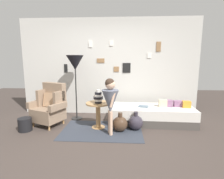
{
  "coord_description": "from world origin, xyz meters",
  "views": [
    {
      "loc": [
        0.39,
        -2.89,
        1.51
      ],
      "look_at": [
        0.15,
        0.95,
        0.85
      ],
      "focal_mm": 28.15,
      "sensor_mm": 36.0,
      "label": 1
    }
  ],
  "objects_px": {
    "floor_lamp": "(75,65)",
    "side_table": "(98,110)",
    "demijohn_far": "(136,122)",
    "magazine_basket": "(25,124)",
    "vase_striped": "(98,97)",
    "book_on_daybed": "(144,106)",
    "armchair": "(50,106)",
    "daybed": "(152,115)",
    "person_child": "(110,99)",
    "demijohn_near": "(120,124)"
  },
  "relations": [
    {
      "from": "floor_lamp",
      "to": "side_table",
      "type": "bearing_deg",
      "value": -41.93
    },
    {
      "from": "floor_lamp",
      "to": "demijohn_far",
      "type": "height_order",
      "value": "floor_lamp"
    },
    {
      "from": "magazine_basket",
      "to": "floor_lamp",
      "type": "bearing_deg",
      "value": 42.68
    },
    {
      "from": "vase_striped",
      "to": "book_on_daybed",
      "type": "xyz_separation_m",
      "value": [
        1.02,
        0.38,
        -0.29
      ]
    },
    {
      "from": "armchair",
      "to": "daybed",
      "type": "height_order",
      "value": "armchair"
    },
    {
      "from": "person_child",
      "to": "armchair",
      "type": "bearing_deg",
      "value": 161.48
    },
    {
      "from": "person_child",
      "to": "magazine_basket",
      "type": "distance_m",
      "value": 1.93
    },
    {
      "from": "vase_striped",
      "to": "book_on_daybed",
      "type": "distance_m",
      "value": 1.13
    },
    {
      "from": "vase_striped",
      "to": "demijohn_near",
      "type": "bearing_deg",
      "value": -15.22
    },
    {
      "from": "vase_striped",
      "to": "daybed",
      "type": "bearing_deg",
      "value": 18.56
    },
    {
      "from": "person_child",
      "to": "demijohn_near",
      "type": "height_order",
      "value": "person_child"
    },
    {
      "from": "armchair",
      "to": "person_child",
      "type": "relative_size",
      "value": 0.84
    },
    {
      "from": "demijohn_far",
      "to": "armchair",
      "type": "bearing_deg",
      "value": 174.04
    },
    {
      "from": "armchair",
      "to": "daybed",
      "type": "xyz_separation_m",
      "value": [
        2.4,
        0.24,
        -0.24
      ]
    },
    {
      "from": "side_table",
      "to": "floor_lamp",
      "type": "relative_size",
      "value": 0.36
    },
    {
      "from": "floor_lamp",
      "to": "book_on_daybed",
      "type": "bearing_deg",
      "value": -7.42
    },
    {
      "from": "demijohn_near",
      "to": "daybed",
      "type": "bearing_deg",
      "value": 35.53
    },
    {
      "from": "daybed",
      "to": "floor_lamp",
      "type": "bearing_deg",
      "value": 174.46
    },
    {
      "from": "side_table",
      "to": "magazine_basket",
      "type": "height_order",
      "value": "side_table"
    },
    {
      "from": "daybed",
      "to": "demijohn_near",
      "type": "distance_m",
      "value": 0.94
    },
    {
      "from": "vase_striped",
      "to": "demijohn_near",
      "type": "height_order",
      "value": "vase_striped"
    },
    {
      "from": "book_on_daybed",
      "to": "daybed",
      "type": "bearing_deg",
      "value": 8.68
    },
    {
      "from": "floor_lamp",
      "to": "person_child",
      "type": "height_order",
      "value": "floor_lamp"
    },
    {
      "from": "side_table",
      "to": "demijohn_far",
      "type": "distance_m",
      "value": 0.86
    },
    {
      "from": "demijohn_near",
      "to": "magazine_basket",
      "type": "height_order",
      "value": "demijohn_near"
    },
    {
      "from": "daybed",
      "to": "magazine_basket",
      "type": "xyz_separation_m",
      "value": [
        -2.8,
        -0.65,
        -0.06
      ]
    },
    {
      "from": "armchair",
      "to": "magazine_basket",
      "type": "distance_m",
      "value": 0.64
    },
    {
      "from": "daybed",
      "to": "floor_lamp",
      "type": "xyz_separation_m",
      "value": [
        -1.89,
        0.18,
        1.19
      ]
    },
    {
      "from": "daybed",
      "to": "side_table",
      "type": "distance_m",
      "value": 1.33
    },
    {
      "from": "side_table",
      "to": "demijohn_far",
      "type": "relative_size",
      "value": 1.43
    },
    {
      "from": "daybed",
      "to": "demijohn_near",
      "type": "relative_size",
      "value": 4.73
    },
    {
      "from": "person_child",
      "to": "side_table",
      "type": "bearing_deg",
      "value": 131.09
    },
    {
      "from": "side_table",
      "to": "demijohn_near",
      "type": "distance_m",
      "value": 0.57
    },
    {
      "from": "armchair",
      "to": "demijohn_far",
      "type": "height_order",
      "value": "armchair"
    },
    {
      "from": "armchair",
      "to": "demijohn_near",
      "type": "height_order",
      "value": "armchair"
    },
    {
      "from": "floor_lamp",
      "to": "person_child",
      "type": "relative_size",
      "value": 1.4
    },
    {
      "from": "daybed",
      "to": "armchair",
      "type": "bearing_deg",
      "value": -174.24
    },
    {
      "from": "daybed",
      "to": "side_table",
      "type": "relative_size",
      "value": 3.34
    },
    {
      "from": "armchair",
      "to": "person_child",
      "type": "xyz_separation_m",
      "value": [
        1.44,
        -0.48,
        0.3
      ]
    },
    {
      "from": "daybed",
      "to": "floor_lamp",
      "type": "relative_size",
      "value": 1.2
    },
    {
      "from": "person_child",
      "to": "daybed",
      "type": "bearing_deg",
      "value": 36.92
    },
    {
      "from": "armchair",
      "to": "magazine_basket",
      "type": "bearing_deg",
      "value": -134.06
    },
    {
      "from": "armchair",
      "to": "demijohn_far",
      "type": "distance_m",
      "value": 2.0
    },
    {
      "from": "vase_striped",
      "to": "book_on_daybed",
      "type": "relative_size",
      "value": 1.36
    },
    {
      "from": "side_table",
      "to": "vase_striped",
      "type": "relative_size",
      "value": 1.92
    },
    {
      "from": "person_child",
      "to": "demijohn_near",
      "type": "xyz_separation_m",
      "value": [
        0.2,
        0.18,
        -0.57
      ]
    },
    {
      "from": "person_child",
      "to": "vase_striped",
      "type": "bearing_deg",
      "value": 132.76
    },
    {
      "from": "armchair",
      "to": "magazine_basket",
      "type": "height_order",
      "value": "armchair"
    },
    {
      "from": "person_child",
      "to": "book_on_daybed",
      "type": "relative_size",
      "value": 5.22
    },
    {
      "from": "side_table",
      "to": "person_child",
      "type": "height_order",
      "value": "person_child"
    }
  ]
}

